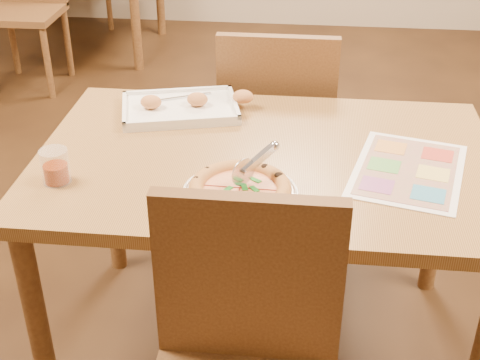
# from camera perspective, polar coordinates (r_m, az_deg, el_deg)

# --- Properties ---
(dining_table) EXTENTS (1.30, 0.85, 0.72)m
(dining_table) POSITION_cam_1_polar(r_m,az_deg,el_deg) (1.94, 2.18, -0.10)
(dining_table) COLOR olive
(dining_table) RESTS_ON ground
(chair_near) EXTENTS (0.42, 0.42, 0.47)m
(chair_near) POSITION_cam_1_polar(r_m,az_deg,el_deg) (1.50, 0.36, -14.18)
(chair_near) COLOR brown
(chair_near) RESTS_ON ground
(chair_far) EXTENTS (0.42, 0.42, 0.47)m
(chair_far) POSITION_cam_1_polar(r_m,az_deg,el_deg) (2.50, 3.19, 5.58)
(chair_far) COLOR brown
(chair_far) RESTS_ON ground
(plate) EXTENTS (0.31, 0.31, 0.02)m
(plate) POSITION_cam_1_polar(r_m,az_deg,el_deg) (1.70, 0.00, -1.22)
(plate) COLOR white
(plate) RESTS_ON dining_table
(pizza) EXTENTS (0.26, 0.26, 0.04)m
(pizza) POSITION_cam_1_polar(r_m,az_deg,el_deg) (1.68, -0.00, -0.79)
(pizza) COLOR #D48E48
(pizza) RESTS_ON plate
(pizza_cutter) EXTENTS (0.11, 0.11, 0.09)m
(pizza_cutter) POSITION_cam_1_polar(r_m,az_deg,el_deg) (1.68, 1.22, 1.46)
(pizza_cutter) COLOR silver
(pizza_cutter) RESTS_ON pizza
(appetizer_tray) EXTENTS (0.44, 0.33, 0.06)m
(appetizer_tray) POSITION_cam_1_polar(r_m,az_deg,el_deg) (2.15, -4.83, 6.19)
(appetizer_tray) COLOR white
(appetizer_tray) RESTS_ON dining_table
(glass_tumbler) EXTENTS (0.07, 0.07, 0.09)m
(glass_tumbler) POSITION_cam_1_polar(r_m,az_deg,el_deg) (1.81, -15.47, 0.98)
(glass_tumbler) COLOR maroon
(glass_tumbler) RESTS_ON dining_table
(menu) EXTENTS (0.37, 0.45, 0.00)m
(menu) POSITION_cam_1_polar(r_m,az_deg,el_deg) (1.87, 14.17, 0.84)
(menu) COLOR white
(menu) RESTS_ON dining_table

